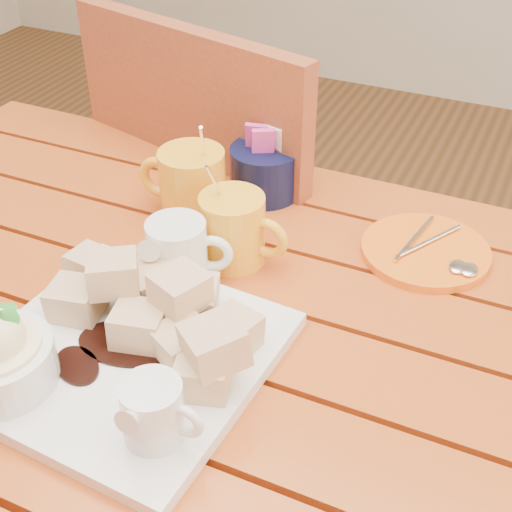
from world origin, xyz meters
The scene contains 8 objects.
table centered at (0.00, 0.00, 0.64)m, with size 1.20×0.79×0.75m.
dessert_plate centered at (-0.05, -0.11, 0.78)m, with size 0.31×0.31×0.12m.
coffee_mug_left centered at (-0.11, 0.19, 0.80)m, with size 0.13×0.09×0.15m.
coffee_mug_right centered at (-0.01, 0.12, 0.80)m, with size 0.12×0.08×0.14m.
cream_pitcher centered at (-0.05, 0.05, 0.80)m, with size 0.10×0.09×0.09m.
sugar_caddy centered at (-0.04, 0.29, 0.79)m, with size 0.10×0.10×0.11m.
orange_saucer centered at (0.21, 0.24, 0.76)m, with size 0.17×0.17×0.02m.
chair_far centered at (-0.16, 0.46, 0.53)m, with size 0.55×0.55×0.96m.
Camera 1 is at (0.33, -0.54, 1.29)m, focal length 50.00 mm.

